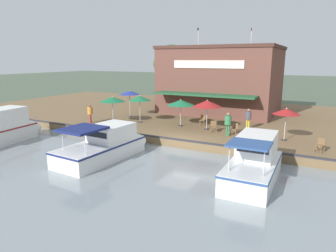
{
  "coord_description": "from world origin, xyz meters",
  "views": [
    {
      "loc": [
        17.83,
        8.42,
        6.02
      ],
      "look_at": [
        -1.0,
        -1.33,
        1.3
      ],
      "focal_mm": 32.0,
      "sensor_mm": 36.0,
      "label": 1
    }
  ],
  "objects_px": {
    "patio_umbrella_near_quay_edge": "(140,98)",
    "cafe_chair_far_corner_seat": "(203,119)",
    "patio_umbrella_mid_patio_right": "(112,99)",
    "person_near_entrance": "(248,116)",
    "motorboat_outer_channel": "(255,162)",
    "waterfront_restaurant": "(222,79)",
    "cafe_chair_mid_patio": "(214,126)",
    "patio_umbrella_back_row": "(129,93)",
    "cafe_chair_back_row_seat": "(235,128)",
    "patio_umbrella_far_corner": "(207,104)",
    "patio_umbrella_by_entrance": "(181,103)",
    "person_at_quay_edge": "(228,121)",
    "tree_behind_restaurant": "(170,61)",
    "cafe_chair_beside_entrance": "(320,144)",
    "motorboat_mid_row": "(108,144)",
    "motorboat_far_downstream": "(1,130)",
    "person_mid_patio": "(90,112)",
    "patio_umbrella_mid_patio_left": "(286,111)"
  },
  "relations": [
    {
      "from": "person_mid_patio",
      "to": "motorboat_mid_row",
      "type": "height_order",
      "value": "motorboat_mid_row"
    },
    {
      "from": "patio_umbrella_back_row",
      "to": "cafe_chair_back_row_seat",
      "type": "relative_size",
      "value": 2.99
    },
    {
      "from": "waterfront_restaurant",
      "to": "cafe_chair_mid_patio",
      "type": "xyz_separation_m",
      "value": [
        9.63,
        2.46,
        -2.9
      ]
    },
    {
      "from": "cafe_chair_beside_entrance",
      "to": "tree_behind_restaurant",
      "type": "distance_m",
      "value": 25.47
    },
    {
      "from": "person_near_entrance",
      "to": "person_at_quay_edge",
      "type": "bearing_deg",
      "value": -15.01
    },
    {
      "from": "cafe_chair_far_corner_seat",
      "to": "person_at_quay_edge",
      "type": "height_order",
      "value": "person_at_quay_edge"
    },
    {
      "from": "motorboat_outer_channel",
      "to": "waterfront_restaurant",
      "type": "bearing_deg",
      "value": -156.79
    },
    {
      "from": "tree_behind_restaurant",
      "to": "cafe_chair_mid_patio",
      "type": "bearing_deg",
      "value": 37.51
    },
    {
      "from": "patio_umbrella_mid_patio_left",
      "to": "cafe_chair_mid_patio",
      "type": "height_order",
      "value": "patio_umbrella_mid_patio_left"
    },
    {
      "from": "patio_umbrella_by_entrance",
      "to": "patio_umbrella_mid_patio_left",
      "type": "distance_m",
      "value": 8.29
    },
    {
      "from": "person_mid_patio",
      "to": "motorboat_far_downstream",
      "type": "relative_size",
      "value": 0.21
    },
    {
      "from": "cafe_chair_mid_patio",
      "to": "waterfront_restaurant",
      "type": "bearing_deg",
      "value": -165.65
    },
    {
      "from": "waterfront_restaurant",
      "to": "patio_umbrella_near_quay_edge",
      "type": "bearing_deg",
      "value": -26.2
    },
    {
      "from": "cafe_chair_beside_entrance",
      "to": "patio_umbrella_back_row",
      "type": "bearing_deg",
      "value": -104.56
    },
    {
      "from": "cafe_chair_beside_entrance",
      "to": "person_near_entrance",
      "type": "bearing_deg",
      "value": -129.04
    },
    {
      "from": "motorboat_mid_row",
      "to": "motorboat_far_downstream",
      "type": "bearing_deg",
      "value": -83.3
    },
    {
      "from": "patio_umbrella_back_row",
      "to": "motorboat_far_downstream",
      "type": "height_order",
      "value": "patio_umbrella_back_row"
    },
    {
      "from": "cafe_chair_far_corner_seat",
      "to": "tree_behind_restaurant",
      "type": "distance_m",
      "value": 16.69
    },
    {
      "from": "patio_umbrella_far_corner",
      "to": "cafe_chair_back_row_seat",
      "type": "bearing_deg",
      "value": 74.47
    },
    {
      "from": "patio_umbrella_back_row",
      "to": "person_near_entrance",
      "type": "height_order",
      "value": "patio_umbrella_back_row"
    },
    {
      "from": "patio_umbrella_back_row",
      "to": "cafe_chair_far_corner_seat",
      "type": "height_order",
      "value": "patio_umbrella_back_row"
    },
    {
      "from": "cafe_chair_far_corner_seat",
      "to": "person_mid_patio",
      "type": "distance_m",
      "value": 9.76
    },
    {
      "from": "motorboat_outer_channel",
      "to": "person_near_entrance",
      "type": "bearing_deg",
      "value": -164.95
    },
    {
      "from": "cafe_chair_back_row_seat",
      "to": "person_near_entrance",
      "type": "xyz_separation_m",
      "value": [
        -2.42,
        0.42,
        0.53
      ]
    },
    {
      "from": "patio_umbrella_by_entrance",
      "to": "person_near_entrance",
      "type": "height_order",
      "value": "patio_umbrella_by_entrance"
    },
    {
      "from": "patio_umbrella_back_row",
      "to": "patio_umbrella_far_corner",
      "type": "bearing_deg",
      "value": 78.07
    },
    {
      "from": "person_near_entrance",
      "to": "motorboat_mid_row",
      "type": "bearing_deg",
      "value": -34.72
    },
    {
      "from": "person_near_entrance",
      "to": "person_mid_patio",
      "type": "bearing_deg",
      "value": -72.48
    },
    {
      "from": "motorboat_outer_channel",
      "to": "motorboat_far_downstream",
      "type": "distance_m",
      "value": 17.93
    },
    {
      "from": "waterfront_restaurant",
      "to": "person_near_entrance",
      "type": "xyz_separation_m",
      "value": [
        7.32,
        4.54,
        -2.37
      ]
    },
    {
      "from": "patio_umbrella_mid_patio_right",
      "to": "cafe_chair_back_row_seat",
      "type": "relative_size",
      "value": 2.75
    },
    {
      "from": "patio_umbrella_near_quay_edge",
      "to": "cafe_chair_far_corner_seat",
      "type": "distance_m",
      "value": 5.76
    },
    {
      "from": "cafe_chair_mid_patio",
      "to": "patio_umbrella_near_quay_edge",
      "type": "bearing_deg",
      "value": -94.17
    },
    {
      "from": "cafe_chair_beside_entrance",
      "to": "person_mid_patio",
      "type": "height_order",
      "value": "person_mid_patio"
    },
    {
      "from": "patio_umbrella_mid_patio_right",
      "to": "tree_behind_restaurant",
      "type": "relative_size",
      "value": 0.32
    },
    {
      "from": "patio_umbrella_by_entrance",
      "to": "patio_umbrella_mid_patio_right",
      "type": "relative_size",
      "value": 0.97
    },
    {
      "from": "patio_umbrella_far_corner",
      "to": "motorboat_outer_channel",
      "type": "relative_size",
      "value": 0.4
    },
    {
      "from": "cafe_chair_far_corner_seat",
      "to": "cafe_chair_mid_patio",
      "type": "xyz_separation_m",
      "value": [
        1.99,
        1.64,
        0.0
      ]
    },
    {
      "from": "patio_umbrella_by_entrance",
      "to": "person_at_quay_edge",
      "type": "relative_size",
      "value": 1.33
    },
    {
      "from": "patio_umbrella_near_quay_edge",
      "to": "person_near_entrance",
      "type": "xyz_separation_m",
      "value": [
        -1.8,
        9.03,
        -1.13
      ]
    },
    {
      "from": "motorboat_mid_row",
      "to": "motorboat_far_downstream",
      "type": "distance_m",
      "value": 9.03
    },
    {
      "from": "motorboat_outer_channel",
      "to": "cafe_chair_beside_entrance",
      "type": "bearing_deg",
      "value": 147.4
    },
    {
      "from": "person_mid_patio",
      "to": "cafe_chair_back_row_seat",
      "type": "bearing_deg",
      "value": 97.42
    },
    {
      "from": "patio_umbrella_near_quay_edge",
      "to": "cafe_chair_back_row_seat",
      "type": "height_order",
      "value": "patio_umbrella_near_quay_edge"
    },
    {
      "from": "patio_umbrella_near_quay_edge",
      "to": "cafe_chair_beside_entrance",
      "type": "bearing_deg",
      "value": 80.23
    },
    {
      "from": "motorboat_mid_row",
      "to": "cafe_chair_beside_entrance",
      "type": "bearing_deg",
      "value": 113.67
    },
    {
      "from": "cafe_chair_beside_entrance",
      "to": "person_near_entrance",
      "type": "distance_m",
      "value": 6.78
    },
    {
      "from": "patio_umbrella_mid_patio_right",
      "to": "person_near_entrance",
      "type": "relative_size",
      "value": 1.45
    },
    {
      "from": "patio_umbrella_by_entrance",
      "to": "motorboat_mid_row",
      "type": "relative_size",
      "value": 0.33
    },
    {
      "from": "cafe_chair_back_row_seat",
      "to": "patio_umbrella_far_corner",
      "type": "bearing_deg",
      "value": -105.53
    }
  ]
}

